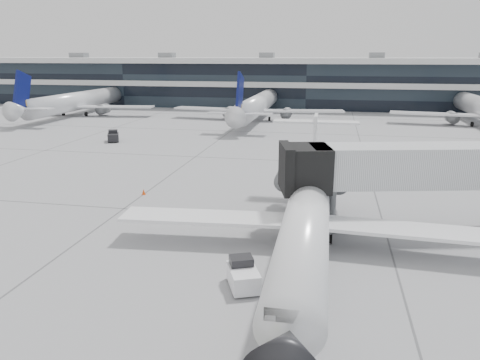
# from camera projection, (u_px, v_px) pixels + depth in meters

# --- Properties ---
(ground) EXTENTS (220.00, 220.00, 0.00)m
(ground) POSITION_uv_depth(u_px,v_px,m) (247.00, 217.00, 35.41)
(ground) COLOR #969699
(ground) RESTS_ON ground
(terminal) EXTENTS (170.00, 22.00, 10.00)m
(terminal) POSITION_uv_depth(u_px,v_px,m) (309.00, 85.00, 111.80)
(terminal) COLOR black
(terminal) RESTS_ON ground
(bg_jet_left) EXTENTS (32.00, 40.00, 9.60)m
(bg_jet_left) POSITION_uv_depth(u_px,v_px,m) (80.00, 115.00, 95.97)
(bg_jet_left) COLOR silver
(bg_jet_left) RESTS_ON ground
(bg_jet_center) EXTENTS (32.00, 40.00, 9.60)m
(bg_jet_center) POSITION_uv_depth(u_px,v_px,m) (258.00, 119.00, 89.02)
(bg_jet_center) COLOR silver
(bg_jet_center) RESTS_ON ground
(regional_jet) EXTENTS (24.28, 30.19, 6.99)m
(regional_jet) POSITION_uv_depth(u_px,v_px,m) (307.00, 213.00, 29.05)
(regional_jet) COLOR white
(regional_jet) RESTS_ON ground
(jet_bridge) EXTENTS (19.09, 7.72, 6.17)m
(jet_bridge) POSITION_uv_depth(u_px,v_px,m) (435.00, 166.00, 31.97)
(jet_bridge) COLOR #B6B8BB
(jet_bridge) RESTS_ON ground
(baggage_tug) EXTENTS (2.22, 2.75, 1.52)m
(baggage_tug) POSITION_uv_depth(u_px,v_px,m) (243.00, 275.00, 24.55)
(baggage_tug) COLOR white
(baggage_tug) RESTS_ON ground
(traffic_cone) EXTENTS (0.42, 0.42, 0.51)m
(traffic_cone) POSITION_uv_depth(u_px,v_px,m) (144.00, 192.00, 41.01)
(traffic_cone) COLOR #EB480C
(traffic_cone) RESTS_ON ground
(far_tug) EXTENTS (2.38, 2.87, 1.58)m
(far_tug) POSITION_uv_depth(u_px,v_px,m) (113.00, 136.00, 66.08)
(far_tug) COLOR black
(far_tug) RESTS_ON ground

